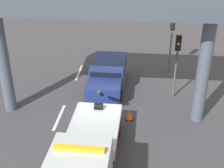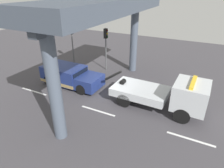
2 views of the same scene
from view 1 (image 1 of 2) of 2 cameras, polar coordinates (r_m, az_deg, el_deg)
The scene contains 9 objects.
ground_plane at distance 17.51m, azimuth -2.21°, elevation -6.74°, with size 60.00×40.00×0.10m, color #423F44.
lane_stripe_west at distance 22.99m, azimuth -6.12°, elevation 2.16°, with size 2.60×0.16×0.01m, color silver.
lane_stripe_mid at distance 17.92m, azimuth -9.77°, elevation -6.10°, with size 2.60×0.16×0.01m, color silver.
tow_truck_white at distance 13.56m, azimuth -4.62°, elevation -11.99°, with size 7.27×2.49×2.46m.
towed_van_green at distance 20.68m, azimuth -0.75°, elevation 1.67°, with size 5.23×2.28×1.58m.
overpass_structure at distance 15.52m, azimuth -2.33°, elevation 13.67°, with size 3.60×12.82×6.97m.
traffic_light_near at distance 22.49m, azimuth 11.08°, elevation 9.36°, with size 0.39×0.32×4.07m.
traffic_light_far at distance 18.74m, azimuth 12.02°, elevation 5.58°, with size 0.39×0.32×4.09m.
traffic_cone_orange at distance 17.40m, azimuth 3.26°, elevation -5.79°, with size 0.46×0.46×0.55m.
Camera 1 is at (14.31, 2.05, 9.83)m, focal length 49.30 mm.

